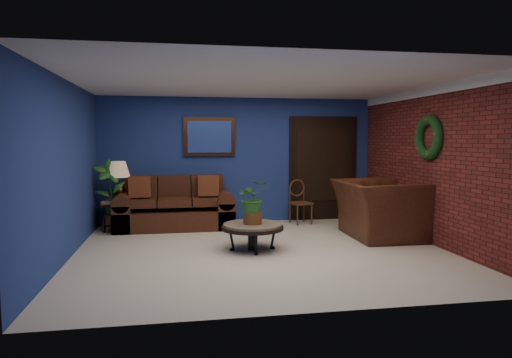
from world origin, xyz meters
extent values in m
plane|color=beige|center=(0.00, 0.00, 0.00)|extent=(5.50, 5.50, 0.00)
cube|color=navy|center=(0.00, 2.50, 1.25)|extent=(5.50, 0.04, 2.50)
cube|color=navy|center=(-2.75, 0.00, 1.25)|extent=(0.04, 5.00, 2.50)
cube|color=maroon|center=(2.75, 0.00, 1.25)|extent=(0.04, 5.00, 2.50)
cube|color=silver|center=(0.00, 0.00, 2.50)|extent=(5.50, 5.00, 0.02)
cube|color=white|center=(2.72, 0.00, 2.43)|extent=(0.03, 5.00, 0.14)
cube|color=#3E2516|center=(-0.60, 2.46, 1.72)|extent=(1.02, 0.06, 0.77)
cube|color=black|center=(1.75, 2.47, 1.05)|extent=(1.44, 0.06, 2.18)
torus|color=black|center=(2.69, 0.05, 1.70)|extent=(0.16, 0.72, 0.72)
cube|color=#492214|center=(-1.29, 2.00, 0.18)|extent=(2.18, 0.94, 0.36)
cube|color=#492214|center=(-1.29, 2.34, 0.51)|extent=(1.87, 0.26, 0.89)
cube|color=#492214|center=(-1.92, 1.94, 0.51)|extent=(0.60, 0.65, 0.14)
cube|color=#492214|center=(-1.29, 1.94, 0.51)|extent=(0.60, 0.65, 0.14)
cube|color=#492214|center=(-0.67, 1.94, 0.51)|extent=(0.60, 0.65, 0.14)
cube|color=#492214|center=(-2.23, 2.00, 0.25)|extent=(0.32, 0.94, 0.50)
cube|color=#492214|center=(-0.36, 2.00, 0.25)|extent=(0.32, 0.94, 0.50)
cube|color=brown|center=(-1.93, 1.98, 0.78)|extent=(0.40, 0.12, 0.40)
cube|color=brown|center=(-0.66, 1.98, 0.78)|extent=(0.40, 0.12, 0.40)
cylinder|color=#56504B|center=(-0.13, 0.08, 0.38)|extent=(0.88, 0.88, 0.05)
cylinder|color=black|center=(-0.13, 0.08, 0.34)|extent=(0.93, 0.93, 0.05)
cylinder|color=black|center=(-0.13, 0.08, 0.18)|extent=(0.14, 0.14, 0.35)
cube|color=#56504B|center=(-2.30, 2.05, 0.53)|extent=(0.57, 0.57, 0.05)
cube|color=black|center=(-2.30, 2.05, 0.49)|extent=(0.61, 0.61, 0.04)
cube|color=black|center=(-2.30, 2.05, 0.12)|extent=(0.51, 0.51, 0.03)
cylinder|color=black|center=(-2.54, 1.81, 0.26)|extent=(0.03, 0.03, 0.53)
cylinder|color=black|center=(-2.06, 1.81, 0.26)|extent=(0.03, 0.03, 0.53)
cylinder|color=black|center=(-2.54, 2.29, 0.26)|extent=(0.03, 0.03, 0.53)
cylinder|color=black|center=(-2.06, 2.29, 0.26)|extent=(0.03, 0.03, 0.53)
cylinder|color=#3E2516|center=(-2.30, 2.05, 0.58)|extent=(0.25, 0.25, 0.05)
sphere|color=#3E2516|center=(-2.30, 2.05, 0.70)|extent=(0.23, 0.23, 0.23)
cylinder|color=#3E2516|center=(-2.30, 2.05, 0.89)|extent=(0.02, 0.02, 0.29)
cone|color=tan|center=(-2.30, 2.05, 1.10)|extent=(0.41, 0.41, 0.29)
cube|color=brown|center=(1.17, 2.05, 0.41)|extent=(0.45, 0.45, 0.04)
torus|color=brown|center=(1.13, 2.21, 0.70)|extent=(0.35, 0.11, 0.35)
cylinder|color=brown|center=(1.05, 1.86, 0.20)|extent=(0.03, 0.03, 0.39)
cylinder|color=brown|center=(1.35, 1.93, 0.20)|extent=(0.03, 0.03, 0.39)
cylinder|color=brown|center=(0.98, 2.17, 0.20)|extent=(0.03, 0.03, 0.39)
cylinder|color=brown|center=(1.28, 2.24, 0.20)|extent=(0.03, 0.03, 0.39)
imported|color=#492214|center=(2.15, 0.62, 0.48)|extent=(1.32, 1.51, 0.97)
cylinder|color=brown|center=(-0.13, 0.08, 0.49)|extent=(0.28, 0.28, 0.18)
imported|color=#174A19|center=(-0.13, 0.08, 0.80)|extent=(0.54, 0.49, 0.53)
cylinder|color=brown|center=(2.35, 1.20, 0.10)|extent=(0.26, 0.26, 0.20)
imported|color=#174A19|center=(2.35, 1.20, 0.46)|extent=(0.38, 0.32, 0.63)
cylinder|color=brown|center=(-2.45, 1.95, 0.15)|extent=(0.34, 0.34, 0.30)
imported|color=#174A19|center=(-2.45, 1.95, 0.78)|extent=(0.64, 0.51, 1.07)
camera|label=1|loc=(-1.25, -6.61, 1.67)|focal=32.00mm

